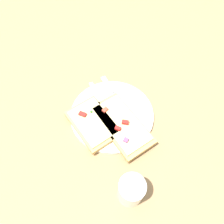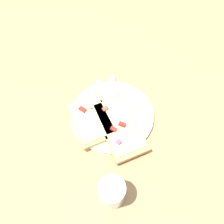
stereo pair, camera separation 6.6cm
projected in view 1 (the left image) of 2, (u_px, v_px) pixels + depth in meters
The scene contains 8 objects.
ground_plane at pixel (112, 116), 0.68m from camera, with size 4.00×4.00×0.00m, color #9E7A51.
plate at pixel (112, 115), 0.67m from camera, with size 0.25×0.25×0.01m.
fork at pixel (102, 109), 0.67m from camera, with size 0.06×0.20×0.01m.
knife at pixel (113, 95), 0.70m from camera, with size 0.05×0.20×0.01m.
pizza_slice_main at pixel (122, 124), 0.64m from camera, with size 0.10×0.20×0.03m.
pizza_slice_corner at pixel (93, 122), 0.64m from camera, with size 0.11×0.16×0.03m.
crumb_scatter at pixel (123, 115), 0.66m from camera, with size 0.06×0.04×0.01m.
drinking_glass at pixel (131, 191), 0.51m from camera, with size 0.06×0.06×0.09m.
Camera 1 is at (0.19, 0.28, 0.58)m, focal length 35.00 mm.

